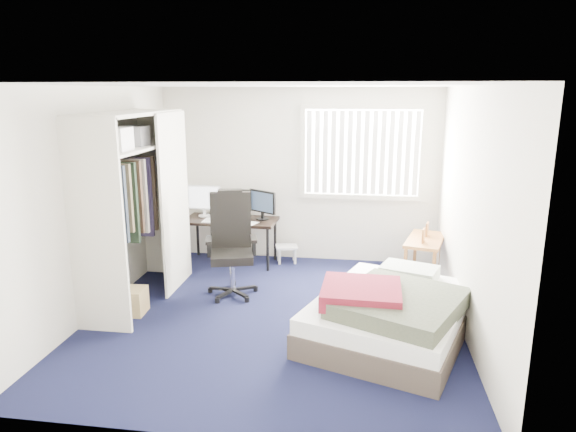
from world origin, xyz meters
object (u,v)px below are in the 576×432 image
(desk, at_px, (231,216))
(office_chair, at_px, (232,255))
(nightstand, at_px, (425,244))
(bed, at_px, (391,313))

(desk, height_order, office_chair, office_chair)
(office_chair, relative_size, nightstand, 1.36)
(nightstand, xyz_separation_m, bed, (-0.50, -1.66, -0.25))
(office_chair, height_order, bed, office_chair)
(office_chair, xyz_separation_m, bed, (1.89, -0.95, -0.22))
(office_chair, bearing_deg, desk, 104.53)
(nightstand, bearing_deg, desk, 171.27)
(desk, relative_size, office_chair, 1.08)
(desk, relative_size, nightstand, 1.47)
(nightstand, relative_size, bed, 0.42)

